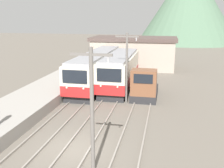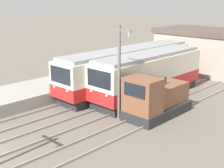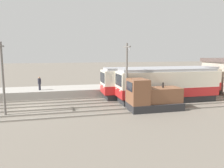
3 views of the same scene
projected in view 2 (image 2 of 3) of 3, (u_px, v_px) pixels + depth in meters
name	position (u px, v px, depth m)	size (l,w,h in m)	color
commuter_train_left	(129.00, 70.00, 27.77)	(2.84, 15.14, 3.66)	#28282B
commuter_train_center	(149.00, 77.00, 25.38)	(2.84, 11.36, 3.69)	#28282B
shunting_locomotive	(155.00, 100.00, 21.32)	(2.40, 5.11, 3.00)	#28282B
catenary_mast_mid	(119.00, 69.00, 20.28)	(2.00, 0.20, 6.31)	slate
station_building	(216.00, 52.00, 33.23)	(12.60, 6.30, 4.65)	#AD9E8E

